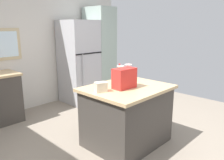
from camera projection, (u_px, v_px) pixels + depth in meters
ground at (124, 151)px, 3.18m from camera, size 6.33×6.33×0.00m
back_wall at (27, 43)px, 4.62m from camera, size 4.85×0.13×2.77m
kitchen_island at (127, 115)px, 3.32m from camera, size 1.19×0.96×0.87m
refrigerator at (79, 62)px, 5.13m from camera, size 0.73×0.75×1.84m
tall_cabinet at (100, 53)px, 5.55m from camera, size 0.52×0.67×2.15m
shopping_bag at (124, 78)px, 3.12m from camera, size 0.34×0.20×0.33m
small_box at (101, 87)px, 2.96m from camera, size 0.18×0.16×0.13m
bottle at (119, 73)px, 3.60m from camera, size 0.05×0.05×0.27m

